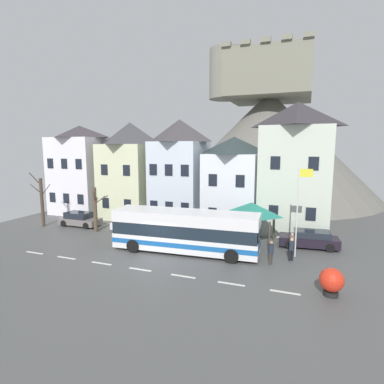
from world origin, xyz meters
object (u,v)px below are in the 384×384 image
object	(u,v)px
pedestrian_00	(271,251)
pedestrian_02	(291,248)
parked_car_02	(309,239)
harbour_buoy	(332,281)
bare_tree_01	(42,201)
bare_tree_00	(95,209)
townhouse_04	(295,168)
hilltop_castle	(267,141)
public_bench	(242,232)
townhouse_01	(131,170)
flagpole	(299,206)
pedestrian_01	(292,244)
bus_shelter	(251,209)
parked_car_01	(134,225)
townhouse_02	(180,171)
parked_car_00	(80,219)
townhouse_03	(233,182)
townhouse_00	(81,170)
transit_bus	(185,232)

from	to	relation	value
pedestrian_00	pedestrian_02	bearing A→B (deg)	43.11
parked_car_02	harbour_buoy	world-z (taller)	harbour_buoy
harbour_buoy	bare_tree_01	world-z (taller)	bare_tree_01
bare_tree_00	bare_tree_01	xyz separation A→B (m)	(-6.22, -0.23, 0.37)
townhouse_04	parked_car_02	distance (m)	7.42
parked_car_02	hilltop_castle	bearing A→B (deg)	-80.32
townhouse_04	bare_tree_01	bearing A→B (deg)	-162.62
pedestrian_02	public_bench	distance (m)	6.09
pedestrian_02	public_bench	size ratio (longest dim) A/B	1.00
townhouse_01	bare_tree_01	size ratio (longest dim) A/B	1.95
flagpole	bare_tree_01	size ratio (longest dim) A/B	1.19
pedestrian_02	pedestrian_01	bearing A→B (deg)	90.84
townhouse_04	bus_shelter	distance (m)	7.26
pedestrian_00	bare_tree_00	xyz separation A→B (m)	(-16.22, 2.61, 1.23)
public_bench	flagpole	distance (m)	6.58
bare_tree_00	parked_car_01	bearing A→B (deg)	19.91
hilltop_castle	public_bench	bearing A→B (deg)	-87.72
bare_tree_01	public_bench	bearing A→B (deg)	9.01
bare_tree_01	bus_shelter	bearing A→B (deg)	3.99
parked_car_01	harbour_buoy	xyz separation A→B (m)	(16.39, -7.22, 0.17)
pedestrian_00	public_bench	size ratio (longest dim) A/B	1.00
townhouse_01	townhouse_02	distance (m)	6.08
pedestrian_01	parked_car_00	bearing A→B (deg)	176.42
townhouse_03	bus_shelter	distance (m)	6.41
pedestrian_02	townhouse_03	bearing A→B (deg)	126.28
hilltop_castle	pedestrian_02	xyz separation A→B (m)	(5.25, -27.84, -7.82)
townhouse_01	parked_car_01	distance (m)	8.19
public_bench	bare_tree_01	world-z (taller)	bare_tree_01
townhouse_02	pedestrian_02	world-z (taller)	townhouse_02
parked_car_00	flagpole	bearing A→B (deg)	-4.82
hilltop_castle	pedestrian_02	world-z (taller)	hilltop_castle
townhouse_02	townhouse_03	xyz separation A→B (m)	(5.70, 0.18, -0.90)
townhouse_03	townhouse_04	bearing A→B (deg)	3.15
townhouse_00	townhouse_03	size ratio (longest dim) A/B	1.17
parked_car_00	flagpole	world-z (taller)	flagpole
transit_bus	townhouse_03	bearing A→B (deg)	77.08
townhouse_04	parked_car_00	distance (m)	21.55
parked_car_00	parked_car_02	world-z (taller)	parked_car_00
townhouse_01	bare_tree_01	world-z (taller)	townhouse_01
townhouse_04	public_bench	distance (m)	8.01
parked_car_02	public_bench	bearing A→B (deg)	-13.12
townhouse_03	bare_tree_01	bearing A→B (deg)	-158.35
bus_shelter	townhouse_00	bearing A→B (deg)	165.71
bus_shelter	flagpole	size ratio (longest dim) A/B	0.56
hilltop_castle	flagpole	distance (m)	27.91
townhouse_02	pedestrian_02	xyz separation A→B (m)	(11.73, -8.04, -4.41)
townhouse_02	parked_car_01	world-z (taller)	townhouse_02
pedestrian_01	harbour_buoy	distance (m)	6.32
townhouse_01	parked_car_02	bearing A→B (deg)	-14.27
parked_car_00	parked_car_02	distance (m)	21.54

